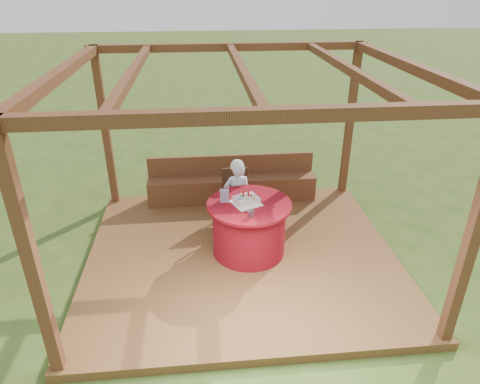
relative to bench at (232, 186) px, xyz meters
name	(u,v)px	position (x,y,z in m)	size (l,w,h in m)	color
ground	(242,259)	(0.00, -1.72, -0.38)	(60.00, 60.00, 0.00)	#324B19
deck	(242,255)	(0.00, -1.72, -0.32)	(4.50, 4.00, 0.12)	brown
pergola	(242,101)	(0.00, -1.72, 2.02)	(4.50, 4.00, 2.72)	brown
bench	(232,186)	(0.00, 0.00, 0.00)	(3.00, 0.42, 0.80)	brown
table	(249,228)	(0.11, -1.70, 0.15)	(1.21, 1.21, 0.81)	maroon
chair	(236,192)	(0.01, -0.69, 0.22)	(0.45, 0.45, 0.87)	#381F12
elderly_woman	(237,195)	(0.00, -1.04, 0.35)	(0.45, 0.31, 1.21)	#A7DBF8
birthday_cake	(246,200)	(0.07, -1.69, 0.60)	(0.48, 0.48, 0.17)	white
gift_bag	(224,196)	(-0.23, -1.60, 0.64)	(0.13, 0.08, 0.18)	#C27DB1
drinking_glass	(251,214)	(0.09, -2.08, 0.59)	(0.10, 0.10, 0.09)	white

